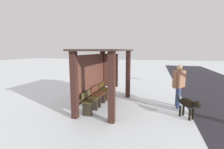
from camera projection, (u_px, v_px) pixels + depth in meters
name	position (u px, v px, depth m)	size (l,w,h in m)	color
ground_plane	(106.00, 105.00, 6.28)	(60.00, 60.00, 0.00)	silver
bus_shelter	(102.00, 68.00, 6.22)	(3.15, 1.62, 2.19)	#361E19
bench_left_inside	(90.00, 104.00, 5.53)	(0.73, 0.36, 0.74)	#433C1F
bench_center_inside	(98.00, 97.00, 6.32)	(0.73, 0.38, 0.75)	#562B1C
bench_right_inside	(105.00, 92.00, 7.12)	(0.73, 0.41, 0.72)	#433315
person_walking	(179.00, 83.00, 5.94)	(0.60, 0.48, 1.62)	#956447
dog	(189.00, 104.00, 5.03)	(0.69, 0.65, 0.67)	black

